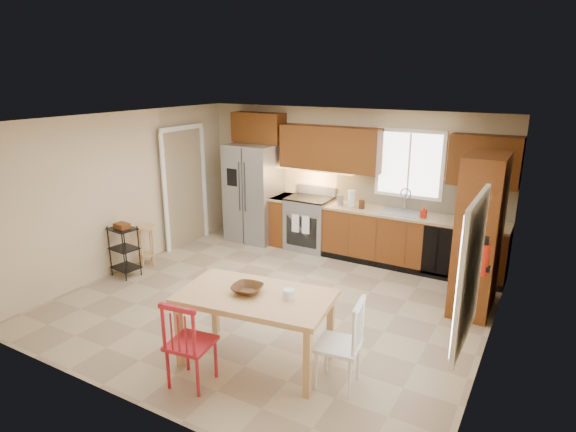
% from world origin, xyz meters
% --- Properties ---
extents(floor, '(5.50, 5.50, 0.00)m').
position_xyz_m(floor, '(0.00, 0.00, 0.00)').
color(floor, tan).
rests_on(floor, ground).
extents(ceiling, '(5.50, 5.00, 0.02)m').
position_xyz_m(ceiling, '(0.00, 0.00, 2.50)').
color(ceiling, silver).
rests_on(ceiling, ground).
extents(wall_back, '(5.50, 0.02, 2.50)m').
position_xyz_m(wall_back, '(0.00, 2.50, 1.25)').
color(wall_back, '#CCB793').
rests_on(wall_back, ground).
extents(wall_front, '(5.50, 0.02, 2.50)m').
position_xyz_m(wall_front, '(0.00, -2.50, 1.25)').
color(wall_front, '#CCB793').
rests_on(wall_front, ground).
extents(wall_left, '(0.02, 5.00, 2.50)m').
position_xyz_m(wall_left, '(-2.75, 0.00, 1.25)').
color(wall_left, '#CCB793').
rests_on(wall_left, ground).
extents(wall_right, '(0.02, 5.00, 2.50)m').
position_xyz_m(wall_right, '(2.75, 0.00, 1.25)').
color(wall_right, '#CCB793').
rests_on(wall_right, ground).
extents(refrigerator, '(0.92, 0.75, 1.82)m').
position_xyz_m(refrigerator, '(-1.70, 2.12, 0.91)').
color(refrigerator, gray).
rests_on(refrigerator, floor).
extents(range_stove, '(0.76, 0.63, 0.92)m').
position_xyz_m(range_stove, '(-0.55, 2.19, 0.46)').
color(range_stove, gray).
rests_on(range_stove, floor).
extents(base_cabinet_narrow, '(0.30, 0.60, 0.90)m').
position_xyz_m(base_cabinet_narrow, '(-1.10, 2.20, 0.45)').
color(base_cabinet_narrow, brown).
rests_on(base_cabinet_narrow, floor).
extents(base_cabinet_run, '(2.92, 0.60, 0.90)m').
position_xyz_m(base_cabinet_run, '(1.29, 2.20, 0.45)').
color(base_cabinet_run, brown).
rests_on(base_cabinet_run, floor).
extents(dishwasher, '(0.60, 0.02, 0.78)m').
position_xyz_m(dishwasher, '(1.85, 1.91, 0.45)').
color(dishwasher, black).
rests_on(dishwasher, floor).
extents(backsplash, '(2.92, 0.03, 0.55)m').
position_xyz_m(backsplash, '(1.29, 2.48, 1.18)').
color(backsplash, beige).
rests_on(backsplash, wall_back).
extents(upper_over_fridge, '(1.00, 0.35, 0.55)m').
position_xyz_m(upper_over_fridge, '(-1.70, 2.33, 2.10)').
color(upper_over_fridge, '#5C330F').
rests_on(upper_over_fridge, wall_back).
extents(upper_left_block, '(1.80, 0.35, 0.75)m').
position_xyz_m(upper_left_block, '(-0.25, 2.33, 1.83)').
color(upper_left_block, '#5C330F').
rests_on(upper_left_block, wall_back).
extents(upper_right_block, '(1.00, 0.35, 0.75)m').
position_xyz_m(upper_right_block, '(2.25, 2.33, 1.83)').
color(upper_right_block, '#5C330F').
rests_on(upper_right_block, wall_back).
extents(window_back, '(1.12, 0.04, 1.12)m').
position_xyz_m(window_back, '(1.10, 2.48, 1.65)').
color(window_back, white).
rests_on(window_back, wall_back).
extents(sink, '(0.62, 0.46, 0.16)m').
position_xyz_m(sink, '(1.10, 2.20, 0.86)').
color(sink, gray).
rests_on(sink, base_cabinet_run).
extents(undercab_glow, '(1.60, 0.30, 0.01)m').
position_xyz_m(undercab_glow, '(-0.55, 2.30, 1.43)').
color(undercab_glow, '#FFBF66').
rests_on(undercab_glow, wall_back).
extents(soap_bottle, '(0.09, 0.09, 0.19)m').
position_xyz_m(soap_bottle, '(1.48, 2.10, 1.00)').
color(soap_bottle, '#B41D0C').
rests_on(soap_bottle, base_cabinet_run).
extents(paper_towel, '(0.12, 0.12, 0.28)m').
position_xyz_m(paper_towel, '(0.25, 2.15, 1.04)').
color(paper_towel, white).
rests_on(paper_towel, base_cabinet_run).
extents(canister_steel, '(0.11, 0.11, 0.18)m').
position_xyz_m(canister_steel, '(0.05, 2.15, 0.99)').
color(canister_steel, gray).
rests_on(canister_steel, base_cabinet_run).
extents(canister_wood, '(0.10, 0.10, 0.14)m').
position_xyz_m(canister_wood, '(0.45, 2.12, 0.97)').
color(canister_wood, '#482A13').
rests_on(canister_wood, base_cabinet_run).
extents(pantry, '(0.50, 0.95, 2.10)m').
position_xyz_m(pantry, '(2.43, 1.20, 1.05)').
color(pantry, brown).
rests_on(pantry, floor).
extents(fire_extinguisher, '(0.12, 0.12, 0.36)m').
position_xyz_m(fire_extinguisher, '(2.63, 0.15, 1.10)').
color(fire_extinguisher, '#B41D0C').
rests_on(fire_extinguisher, wall_right).
extents(window_right, '(0.04, 1.02, 1.32)m').
position_xyz_m(window_right, '(2.68, -1.15, 1.45)').
color(window_right, white).
rests_on(window_right, wall_right).
extents(doorway, '(0.04, 0.95, 2.10)m').
position_xyz_m(doorway, '(-2.67, 1.30, 1.05)').
color(doorway, '#8C7A59').
rests_on(doorway, wall_left).
extents(dining_table, '(1.73, 1.12, 0.79)m').
position_xyz_m(dining_table, '(0.59, -1.31, 0.39)').
color(dining_table, tan).
rests_on(dining_table, floor).
extents(chair_red, '(0.50, 0.50, 0.95)m').
position_xyz_m(chair_red, '(0.24, -1.96, 0.48)').
color(chair_red, maroon).
rests_on(chair_red, floor).
extents(chair_white, '(0.50, 0.50, 0.95)m').
position_xyz_m(chair_white, '(1.54, -1.26, 0.48)').
color(chair_white, white).
rests_on(chair_white, floor).
extents(table_bowl, '(0.37, 0.37, 0.08)m').
position_xyz_m(table_bowl, '(0.49, -1.31, 0.80)').
color(table_bowl, '#482A13').
rests_on(table_bowl, dining_table).
extents(table_jar, '(0.14, 0.14, 0.14)m').
position_xyz_m(table_jar, '(0.94, -1.21, 0.83)').
color(table_jar, white).
rests_on(table_jar, dining_table).
extents(bar_stool, '(0.34, 0.34, 0.69)m').
position_xyz_m(bar_stool, '(-2.50, 0.12, 0.34)').
color(bar_stool, tan).
rests_on(bar_stool, floor).
extents(utility_cart, '(0.44, 0.36, 0.81)m').
position_xyz_m(utility_cart, '(-2.48, -0.35, 0.41)').
color(utility_cart, black).
rests_on(utility_cart, floor).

